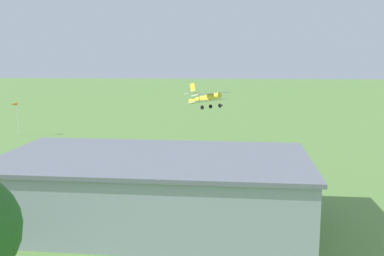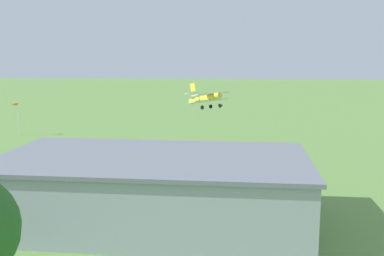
% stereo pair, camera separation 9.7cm
% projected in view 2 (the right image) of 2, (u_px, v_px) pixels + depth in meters
% --- Properties ---
extents(ground_plane, '(400.00, 400.00, 0.00)m').
position_uv_depth(ground_plane, '(160.00, 144.00, 76.40)').
color(ground_plane, '#608C42').
extents(hangar, '(28.08, 16.12, 6.14)m').
position_uv_depth(hangar, '(153.00, 189.00, 40.47)').
color(hangar, '#99A3AD').
rests_on(hangar, ground_plane).
extents(biplane, '(7.45, 7.41, 4.04)m').
position_uv_depth(biplane, '(206.00, 98.00, 71.37)').
color(biplane, yellow).
extents(car_grey, '(2.19, 4.26, 1.55)m').
position_uv_depth(car_grey, '(276.00, 179.00, 52.11)').
color(car_grey, slate).
rests_on(car_grey, ground_plane).
extents(car_silver, '(2.30, 4.59, 1.63)m').
position_uv_depth(car_silver, '(62.00, 175.00, 53.45)').
color(car_silver, '#B7B7BC').
rests_on(car_silver, ground_plane).
extents(person_near_hangar_door, '(0.43, 0.43, 1.55)m').
position_uv_depth(person_near_hangar_door, '(246.00, 171.00, 55.81)').
color(person_near_hangar_door, navy).
rests_on(person_near_hangar_door, ground_plane).
extents(person_by_parked_cars, '(0.39, 0.39, 1.74)m').
position_uv_depth(person_by_parked_cars, '(287.00, 172.00, 54.66)').
color(person_by_parked_cars, '#B23333').
rests_on(person_by_parked_cars, ground_plane).
extents(windsock, '(1.39, 1.40, 6.15)m').
position_uv_depth(windsock, '(15.00, 107.00, 83.46)').
color(windsock, silver).
rests_on(windsock, ground_plane).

